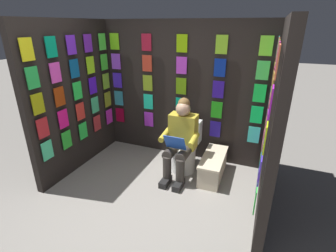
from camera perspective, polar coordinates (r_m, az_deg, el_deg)
name	(u,v)px	position (r m, az deg, el deg)	size (l,w,h in m)	color
ground_plane	(130,220)	(3.20, -8.63, -20.44)	(30.00, 30.00, 0.00)	gray
display_wall_back	(183,92)	(4.16, 3.35, 7.71)	(2.83, 0.14, 2.23)	black
display_wall_left	(274,123)	(3.06, 23.01, 0.55)	(0.14, 1.78, 2.23)	black
display_wall_right	(74,98)	(4.08, -20.52, 6.07)	(0.14, 1.78, 2.23)	black
toilet	(185,149)	(3.97, 3.87, -5.31)	(0.41, 0.56, 0.77)	white
person_reading	(180,139)	(3.65, 2.82, -3.03)	(0.53, 0.68, 1.19)	gold
comic_longbox_near	(213,166)	(3.87, 10.18, -8.96)	(0.33, 0.82, 0.35)	beige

